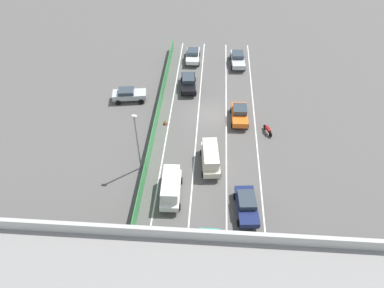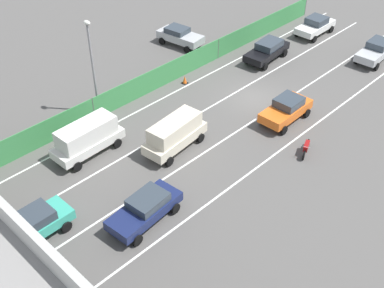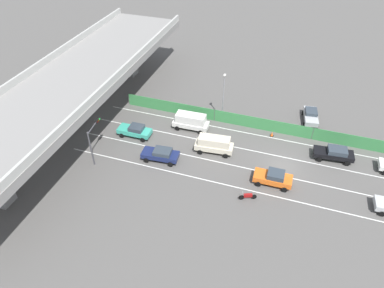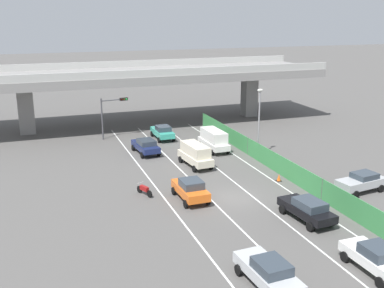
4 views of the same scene
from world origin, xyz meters
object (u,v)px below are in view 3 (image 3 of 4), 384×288
at_px(car_taxi_orange, 273,177).
at_px(traffic_light, 94,136).
at_px(car_van_white, 191,121).
at_px(parked_wagon_silver, 311,116).
at_px(traffic_cone, 272,134).
at_px(car_van_cream, 214,144).
at_px(car_sedan_navy, 161,154).
at_px(car_taxi_teal, 135,130).
at_px(motorcycle, 248,196).
at_px(street_lamp, 224,93).
at_px(car_sedan_black, 335,153).

height_order(car_taxi_orange, traffic_light, traffic_light).
bearing_deg(car_van_white, traffic_light, 136.82).
height_order(parked_wagon_silver, traffic_cone, parked_wagon_silver).
bearing_deg(car_van_cream, car_sedan_navy, 121.80).
bearing_deg(car_taxi_teal, car_taxi_orange, -99.34).
distance_m(car_van_white, motorcycle, 14.15).
bearing_deg(parked_wagon_silver, car_sedan_navy, 130.62).
bearing_deg(street_lamp, traffic_cone, -102.97).
bearing_deg(parked_wagon_silver, traffic_cone, 138.87).
bearing_deg(street_lamp, traffic_light, 136.60).
distance_m(car_taxi_teal, street_lamp, 12.73).
bearing_deg(car_van_cream, traffic_cone, -49.12).
relative_size(car_taxi_teal, car_taxi_orange, 1.04).
distance_m(car_van_white, car_sedan_navy, 7.29).
bearing_deg(car_sedan_navy, car_sedan_black, -70.96).
height_order(car_taxi_teal, traffic_cone, car_taxi_teal).
height_order(car_sedan_black, motorcycle, car_sedan_black).
bearing_deg(car_taxi_teal, motorcycle, -111.03).
height_order(car_van_cream, motorcycle, car_van_cream).
height_order(car_taxi_teal, motorcycle, car_taxi_teal).
relative_size(car_taxi_orange, traffic_light, 0.87).
distance_m(car_taxi_teal, motorcycle, 17.42).
bearing_deg(car_sedan_navy, car_taxi_teal, 56.72).
height_order(street_lamp, traffic_cone, street_lamp).
height_order(car_taxi_orange, street_lamp, street_lamp).
distance_m(motorcycle, street_lamp, 15.57).
relative_size(motorcycle, street_lamp, 0.26).
distance_m(car_van_cream, car_taxi_teal, 10.66).
bearing_deg(car_sedan_navy, car_taxi_orange, -88.88).
relative_size(car_sedan_navy, traffic_cone, 6.92).
bearing_deg(car_sedan_black, traffic_cone, 74.17).
height_order(car_sedan_navy, street_lamp, street_lamp).
relative_size(car_van_cream, car_sedan_black, 1.01).
bearing_deg(car_sedan_black, parked_wagon_silver, 23.95).
relative_size(car_van_cream, car_taxi_orange, 1.14).
bearing_deg(traffic_light, motorcycle, -92.40).
height_order(car_van_cream, parked_wagon_silver, car_van_cream).
bearing_deg(street_lamp, car_sedan_navy, 155.91).
bearing_deg(car_van_white, car_sedan_navy, 169.17).
height_order(car_taxi_teal, street_lamp, street_lamp).
distance_m(car_taxi_orange, street_lamp, 13.95).
height_order(car_sedan_black, traffic_cone, car_sedan_black).
height_order(car_van_white, car_sedan_black, car_van_white).
relative_size(car_taxi_orange, motorcycle, 2.31).
distance_m(car_sedan_black, traffic_light, 28.73).
height_order(car_sedan_black, street_lamp, street_lamp).
height_order(motorcycle, traffic_cone, motorcycle).
height_order(traffic_light, traffic_cone, traffic_light).
relative_size(car_sedan_black, traffic_cone, 7.21).
xyz_separation_m(car_van_white, car_sedan_navy, (-7.15, 1.37, -0.40)).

